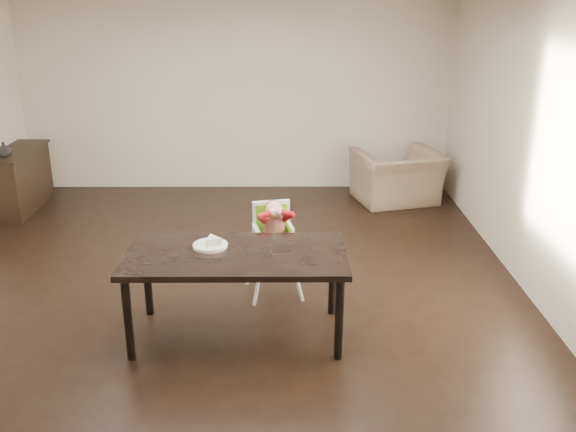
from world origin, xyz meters
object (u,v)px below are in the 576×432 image
at_px(armchair, 398,168).
at_px(sideboard, 20,180).
at_px(high_chair, 273,228).
at_px(dining_table, 236,262).

relative_size(armchair, sideboard, 0.85).
height_order(high_chair, armchair, armchair).
height_order(dining_table, sideboard, sideboard).
bearing_deg(high_chair, sideboard, 132.65).
bearing_deg(high_chair, armchair, 48.11).
distance_m(dining_table, high_chair, 0.86).
bearing_deg(sideboard, dining_table, -46.90).
height_order(dining_table, armchair, armchair).
bearing_deg(armchair, dining_table, 46.40).
bearing_deg(dining_table, sideboard, 133.10).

